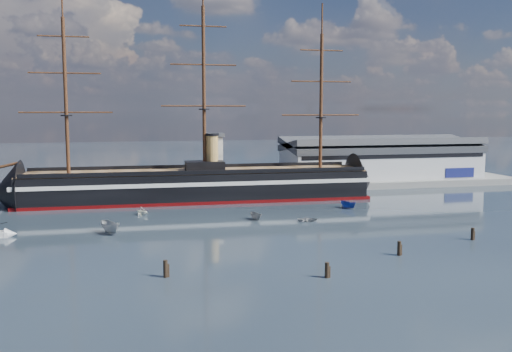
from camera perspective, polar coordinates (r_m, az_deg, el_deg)
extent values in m
plane|color=black|center=(131.62, -3.02, -3.72)|extent=(600.00, 600.00, 0.00)
cube|color=slate|center=(168.39, -1.92, -1.42)|extent=(180.00, 18.00, 2.00)
cube|color=#B7BABC|center=(186.89, 12.38, 1.40)|extent=(62.00, 20.00, 10.00)
cube|color=#3F4247|center=(186.47, 12.43, 3.11)|extent=(63.00, 21.00, 2.00)
cube|color=silver|center=(163.14, -4.13, 1.49)|extent=(4.00, 4.00, 14.00)
cube|color=#3F4247|center=(162.63, -4.15, 4.12)|extent=(5.00, 5.00, 1.00)
cube|color=black|center=(149.91, -5.89, -0.91)|extent=(88.43, 18.57, 7.00)
cube|color=silver|center=(149.75, -5.90, -0.46)|extent=(90.44, 18.87, 1.00)
cube|color=#510506|center=(150.43, -5.87, -2.29)|extent=(90.44, 18.83, 0.90)
cone|color=black|center=(151.02, -23.66, -1.51)|extent=(14.45, 16.08, 15.68)
cone|color=black|center=(162.74, 10.56, -0.50)|extent=(11.45, 16.00, 15.68)
cube|color=brown|center=(149.47, -5.91, 0.45)|extent=(88.39, 17.29, 0.40)
cube|color=black|center=(149.61, -5.15, 1.01)|extent=(10.17, 6.29, 2.50)
cylinder|color=tan|center=(149.60, -4.41, 2.36)|extent=(3.20, 3.20, 9.00)
cylinder|color=#381E0F|center=(147.80, -18.50, 7.53)|extent=(0.90, 0.90, 38.00)
cylinder|color=#381E0F|center=(148.95, -5.23, 8.61)|extent=(0.90, 0.90, 42.00)
cylinder|color=#381E0F|center=(156.79, 6.52, 7.40)|extent=(0.90, 0.90, 36.00)
imported|color=gray|center=(113.52, -14.33, -5.61)|extent=(8.05, 5.57, 3.03)
imported|color=gray|center=(123.37, 0.01, -4.41)|extent=(5.34, 2.81, 2.03)
imported|color=white|center=(131.89, -11.33, -3.82)|extent=(5.70, 5.41, 2.01)
imported|color=gray|center=(122.27, 5.20, -4.54)|extent=(1.49, 2.83, 1.26)
imported|color=navy|center=(139.28, 9.22, -3.22)|extent=(5.78, 3.98, 2.18)
cylinder|color=black|center=(83.34, -9.02, -9.97)|extent=(0.64, 0.64, 3.20)
cylinder|color=black|center=(82.72, 7.10, -10.07)|extent=(0.64, 0.64, 2.95)
cylinder|color=black|center=(96.97, 14.11, -7.71)|extent=(0.64, 0.64, 3.07)
cylinder|color=black|center=(112.10, 20.81, -6.00)|extent=(0.64, 0.64, 2.95)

